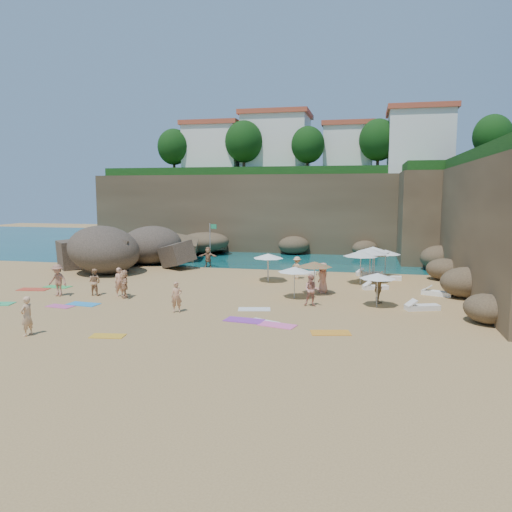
% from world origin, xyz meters
% --- Properties ---
extents(ground, '(120.00, 120.00, 0.00)m').
position_xyz_m(ground, '(0.00, 0.00, 0.00)').
color(ground, tan).
rests_on(ground, ground).
extents(seawater, '(120.00, 120.00, 0.00)m').
position_xyz_m(seawater, '(0.00, 30.00, 0.00)').
color(seawater, '#0C4751').
rests_on(seawater, ground).
extents(cliff_back, '(44.00, 8.00, 8.00)m').
position_xyz_m(cliff_back, '(2.00, 25.00, 4.00)').
color(cliff_back, brown).
rests_on(cliff_back, ground).
extents(cliff_corner, '(10.00, 12.00, 8.00)m').
position_xyz_m(cliff_corner, '(17.00, 20.00, 4.00)').
color(cliff_corner, brown).
rests_on(cliff_corner, ground).
extents(rock_promontory, '(12.00, 7.00, 2.00)m').
position_xyz_m(rock_promontory, '(-11.00, 16.00, 0.00)').
color(rock_promontory, brown).
rests_on(rock_promontory, ground).
extents(clifftop_buildings, '(28.48, 9.48, 7.00)m').
position_xyz_m(clifftop_buildings, '(2.96, 25.79, 11.24)').
color(clifftop_buildings, white).
rests_on(clifftop_buildings, cliff_back).
extents(clifftop_trees, '(35.60, 23.82, 4.40)m').
position_xyz_m(clifftop_trees, '(4.78, 19.52, 11.26)').
color(clifftop_trees, '#11380F').
rests_on(clifftop_trees, ground).
extents(marina_masts, '(3.10, 0.10, 6.00)m').
position_xyz_m(marina_masts, '(-16.50, 30.00, 3.00)').
color(marina_masts, white).
rests_on(marina_masts, ground).
extents(rock_outcrop, '(9.38, 7.32, 3.56)m').
position_xyz_m(rock_outcrop, '(-9.79, 8.43, 0.00)').
color(rock_outcrop, brown).
rests_on(rock_outcrop, ground).
extents(flag_pole, '(0.67, 0.24, 3.50)m').
position_xyz_m(flag_pole, '(-4.24, 12.88, 2.23)').
color(flag_pole, silver).
rests_on(flag_pole, ground).
extents(parasol_0, '(2.11, 2.11, 1.99)m').
position_xyz_m(parasol_0, '(2.55, 4.49, 1.83)').
color(parasol_0, silver).
rests_on(parasol_0, ground).
extents(parasol_1, '(2.01, 2.01, 1.90)m').
position_xyz_m(parasol_1, '(2.36, 5.13, 1.75)').
color(parasol_1, silver).
rests_on(parasol_1, ground).
extents(parasol_2, '(2.24, 2.24, 2.12)m').
position_xyz_m(parasol_2, '(9.71, 7.07, 1.95)').
color(parasol_2, silver).
rests_on(parasol_2, ground).
extents(parasol_3, '(2.52, 2.52, 2.39)m').
position_xyz_m(parasol_3, '(9.40, 5.94, 2.19)').
color(parasol_3, silver).
rests_on(parasol_3, ground).
extents(parasol_4, '(2.17, 2.17, 2.05)m').
position_xyz_m(parasol_4, '(10.51, 8.17, 1.88)').
color(parasol_4, silver).
rests_on(parasol_4, ground).
extents(parasol_6, '(2.15, 2.15, 2.03)m').
position_xyz_m(parasol_6, '(6.09, 0.98, 1.86)').
color(parasol_6, silver).
rests_on(parasol_6, ground).
extents(parasol_7, '(2.41, 2.41, 2.28)m').
position_xyz_m(parasol_7, '(9.62, 7.90, 2.09)').
color(parasol_7, silver).
rests_on(parasol_7, ground).
extents(parasol_8, '(2.41, 2.41, 2.28)m').
position_xyz_m(parasol_8, '(8.78, 5.07, 2.09)').
color(parasol_8, silver).
rests_on(parasol_8, ground).
extents(parasol_9, '(1.97, 1.97, 1.86)m').
position_xyz_m(parasol_9, '(9.76, -1.63, 1.71)').
color(parasol_9, silver).
rests_on(parasol_9, ground).
extents(parasol_11, '(1.98, 1.98, 1.88)m').
position_xyz_m(parasol_11, '(5.06, -0.42, 1.72)').
color(parasol_11, silver).
rests_on(parasol_11, ground).
extents(lounger_0, '(1.61, 0.55, 0.25)m').
position_xyz_m(lounger_0, '(4.68, 8.26, 0.13)').
color(lounger_0, white).
rests_on(lounger_0, ground).
extents(lounger_1, '(1.85, 1.03, 0.27)m').
position_xyz_m(lounger_1, '(9.32, 8.82, 0.14)').
color(lounger_1, white).
rests_on(lounger_1, ground).
extents(lounger_2, '(1.81, 0.63, 0.28)m').
position_xyz_m(lounger_2, '(10.73, 7.29, 0.14)').
color(lounger_2, white).
rests_on(lounger_2, ground).
extents(lounger_3, '(1.72, 1.06, 0.25)m').
position_xyz_m(lounger_3, '(9.76, 3.46, 0.13)').
color(lounger_3, white).
rests_on(lounger_3, ground).
extents(lounger_4, '(1.85, 1.21, 0.27)m').
position_xyz_m(lounger_4, '(13.37, 2.26, 0.14)').
color(lounger_4, white).
rests_on(lounger_4, ground).
extents(lounger_5, '(1.89, 1.17, 0.28)m').
position_xyz_m(lounger_5, '(12.10, -1.86, 0.14)').
color(lounger_5, silver).
rests_on(lounger_5, ground).
extents(towel_0, '(1.84, 1.05, 0.03)m').
position_xyz_m(towel_0, '(-6.17, -4.55, 0.02)').
color(towel_0, '#278FD3').
rests_on(towel_0, ground).
extents(towel_1, '(1.57, 0.94, 0.03)m').
position_xyz_m(towel_1, '(-7.12, -5.29, 0.01)').
color(towel_1, '#CF5092').
rests_on(towel_1, ground).
extents(towel_2, '(1.54, 0.92, 0.03)m').
position_xyz_m(towel_2, '(-1.71, -9.91, 0.01)').
color(towel_2, gold).
rests_on(towel_2, ground).
extents(towel_5, '(1.84, 1.18, 0.03)m').
position_xyz_m(towel_5, '(3.39, -3.68, 0.02)').
color(towel_5, silver).
rests_on(towel_5, ground).
extents(towel_6, '(2.01, 1.19, 0.03)m').
position_xyz_m(towel_6, '(3.42, -6.04, 0.02)').
color(towel_6, purple).
rests_on(towel_6, ground).
extents(towel_7, '(2.00, 1.19, 0.03)m').
position_xyz_m(towel_7, '(-11.63, -1.41, 0.02)').
color(towel_7, red).
rests_on(towel_7, ground).
extents(towel_9, '(1.88, 1.27, 0.03)m').
position_xyz_m(towel_9, '(5.16, -6.58, 0.02)').
color(towel_9, pink).
rests_on(towel_9, ground).
extents(towel_10, '(1.88, 1.23, 0.03)m').
position_xyz_m(towel_10, '(7.67, -7.31, 0.02)').
color(towel_10, orange).
rests_on(towel_10, ground).
extents(towel_11, '(1.75, 0.92, 0.03)m').
position_xyz_m(towel_11, '(-10.65, -0.29, 0.02)').
color(towel_11, green).
rests_on(towel_11, ground).
extents(towel_13, '(1.71, 1.33, 0.03)m').
position_xyz_m(towel_13, '(4.38, -6.10, 0.01)').
color(towel_13, white).
rests_on(towel_13, ground).
extents(person_stand_0, '(0.74, 0.73, 1.73)m').
position_xyz_m(person_stand_0, '(-5.23, -2.07, 0.86)').
color(person_stand_0, tan).
rests_on(person_stand_0, ground).
extents(person_stand_1, '(0.84, 0.68, 1.63)m').
position_xyz_m(person_stand_1, '(-6.85, -2.15, 0.82)').
color(person_stand_1, tan).
rests_on(person_stand_1, ground).
extents(person_stand_2, '(1.12, 0.89, 1.61)m').
position_xyz_m(person_stand_2, '(4.31, 6.25, 0.81)').
color(person_stand_2, '#DBAC7C').
rests_on(person_stand_2, ground).
extents(person_stand_3, '(0.71, 1.01, 1.60)m').
position_xyz_m(person_stand_3, '(9.84, -0.72, 0.80)').
color(person_stand_3, '#A48252').
rests_on(person_stand_3, ground).
extents(person_stand_4, '(0.87, 1.05, 1.88)m').
position_xyz_m(person_stand_4, '(6.56, 1.62, 0.94)').
color(person_stand_4, '#E49577').
rests_on(person_stand_4, ground).
extents(person_stand_5, '(1.59, 0.58, 1.68)m').
position_xyz_m(person_stand_5, '(-3.76, 10.44, 0.84)').
color(person_stand_5, '#A27251').
rests_on(person_stand_5, ground).
extents(person_stand_6, '(0.48, 0.67, 1.73)m').
position_xyz_m(person_stand_6, '(-5.17, -10.55, 0.87)').
color(person_stand_6, tan).
rests_on(person_stand_6, ground).
extents(person_lie_0, '(1.40, 2.00, 0.50)m').
position_xyz_m(person_lie_0, '(-8.85, -2.87, 0.25)').
color(person_lie_0, '#A36A51').
rests_on(person_lie_0, ground).
extents(person_lie_3, '(2.20, 2.17, 0.43)m').
position_xyz_m(person_lie_3, '(-4.77, -2.42, 0.22)').
color(person_lie_3, tan).
rests_on(person_lie_3, ground).
extents(person_lie_4, '(1.11, 1.66, 0.37)m').
position_xyz_m(person_lie_4, '(-0.40, -5.14, 0.19)').
color(person_lie_4, tan).
rests_on(person_lie_4, ground).
extents(person_lie_5, '(0.96, 1.77, 0.65)m').
position_xyz_m(person_lie_5, '(6.27, -2.26, 0.32)').
color(person_lie_5, tan).
rests_on(person_lie_5, ground).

